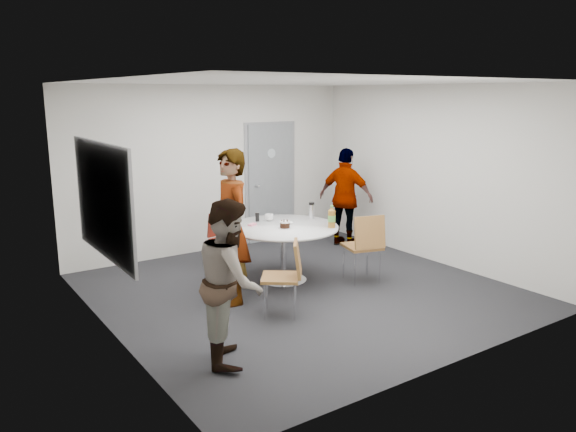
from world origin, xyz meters
TOP-DOWN VIEW (x-y plane):
  - floor at (0.00, 0.00)m, footprint 5.00×5.00m
  - ceiling at (0.00, 0.00)m, footprint 5.00×5.00m
  - wall_back at (0.00, 2.50)m, footprint 5.00×0.00m
  - wall_left at (-2.50, 0.00)m, footprint 0.00×5.00m
  - wall_right at (2.50, 0.00)m, footprint 0.00×5.00m
  - wall_front at (0.00, -2.50)m, footprint 5.00×0.00m
  - door at (1.10, 2.48)m, footprint 1.02×0.17m
  - whiteboard at (-2.46, 0.20)m, footprint 0.04×1.90m
  - table at (0.05, 0.45)m, footprint 1.51×1.51m
  - chair_near_left at (-0.62, -0.59)m, footprint 0.62×0.61m
  - chair_near_right at (0.90, -0.24)m, footprint 0.57×0.60m
  - chair_far at (-0.34, 1.57)m, footprint 0.49×0.52m
  - person_main at (-0.95, 0.18)m, footprint 0.53×0.74m
  - person_left at (-1.71, -1.20)m, footprint 0.89×0.97m
  - person_right at (1.95, 1.43)m, footprint 0.78×1.06m

SIDE VIEW (x-z plane):
  - floor at x=0.00m, z-range 0.00..0.00m
  - chair_far at x=-0.34m, z-range 0.09..0.91m
  - chair_near_left at x=-0.62m, z-range 0.10..1.00m
  - chair_near_right at x=0.90m, z-range 0.11..1.08m
  - table at x=0.05m, z-range 0.13..1.23m
  - person_left at x=-1.71m, z-range 0.00..1.60m
  - person_right at x=1.95m, z-range 0.00..1.67m
  - person_main at x=-0.95m, z-range 0.00..1.92m
  - door at x=1.10m, z-range -0.03..2.09m
  - wall_back at x=0.00m, z-range -1.15..3.85m
  - wall_left at x=-2.50m, z-range -1.15..3.85m
  - wall_right at x=2.50m, z-range -1.15..3.85m
  - wall_front at x=0.00m, z-range -1.15..3.85m
  - whiteboard at x=-2.46m, z-range 0.82..2.08m
  - ceiling at x=0.00m, z-range 2.70..2.70m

